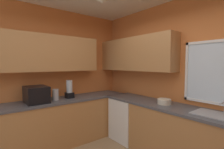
# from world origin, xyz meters

# --- Properties ---
(room_shell) EXTENTS (3.99, 3.50, 2.79)m
(room_shell) POSITION_xyz_m (-0.37, 0.47, 1.81)
(room_shell) COLOR #D17238
(room_shell) RESTS_ON ground_plane
(counter_run_left) EXTENTS (0.65, 3.11, 0.91)m
(counter_run_left) POSITION_xyz_m (-1.62, 0.00, 0.45)
(counter_run_left) COLOR #AD7542
(counter_run_left) RESTS_ON ground_plane
(counter_run_back) EXTENTS (3.08, 0.65, 0.91)m
(counter_run_back) POSITION_xyz_m (0.21, 1.38, 0.45)
(counter_run_back) COLOR #AD7542
(counter_run_back) RESTS_ON ground_plane
(dishwasher) EXTENTS (0.60, 0.60, 0.86)m
(dishwasher) POSITION_xyz_m (-0.96, 1.35, 0.43)
(dishwasher) COLOR white
(dishwasher) RESTS_ON ground_plane
(microwave) EXTENTS (0.48, 0.36, 0.29)m
(microwave) POSITION_xyz_m (-1.62, -0.30, 1.05)
(microwave) COLOR black
(microwave) RESTS_ON counter_run_left
(kettle) EXTENTS (0.11, 0.11, 0.21)m
(kettle) POSITION_xyz_m (-1.60, 0.04, 1.01)
(kettle) COLOR #B7B7BC
(kettle) RESTS_ON counter_run_left
(sink_assembly) EXTENTS (0.66, 0.40, 0.19)m
(sink_assembly) POSITION_xyz_m (0.73, 1.39, 0.92)
(sink_assembly) COLOR #9EA0A5
(sink_assembly) RESTS_ON counter_run_back
(bowl) EXTENTS (0.23, 0.23, 0.09)m
(bowl) POSITION_xyz_m (-0.12, 1.38, 0.95)
(bowl) COLOR beige
(bowl) RESTS_ON counter_run_back
(blender_appliance) EXTENTS (0.15, 0.15, 0.36)m
(blender_appliance) POSITION_xyz_m (-1.62, 0.33, 1.07)
(blender_appliance) COLOR black
(blender_appliance) RESTS_ON counter_run_left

